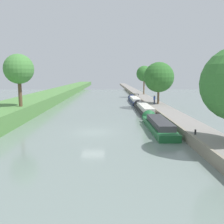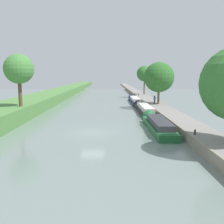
# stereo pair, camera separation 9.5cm
# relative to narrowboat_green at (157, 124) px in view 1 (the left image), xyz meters

# --- Properties ---
(ground_plane) EXTENTS (160.00, 160.00, 0.00)m
(ground_plane) POSITION_rel_narrowboat_green_xyz_m (-7.39, -1.73, -0.55)
(ground_plane) COLOR slate
(right_towpath) EXTENTS (3.02, 260.00, 0.98)m
(right_towpath) POSITION_rel_narrowboat_green_xyz_m (3.25, -1.73, -0.06)
(right_towpath) COLOR gray
(right_towpath) RESTS_ON ground_plane
(stone_quay) EXTENTS (0.25, 260.00, 1.03)m
(stone_quay) POSITION_rel_narrowboat_green_xyz_m (1.62, -1.73, -0.04)
(stone_quay) COLOR gray
(stone_quay) RESTS_ON ground_plane
(narrowboat_green) EXTENTS (2.09, 12.18, 1.99)m
(narrowboat_green) POSITION_rel_narrowboat_green_xyz_m (0.00, 0.00, 0.00)
(narrowboat_green) COLOR #1E6033
(narrowboat_green) RESTS_ON ground_plane
(narrowboat_black) EXTENTS (1.90, 15.54, 1.90)m
(narrowboat_black) POSITION_rel_narrowboat_green_xyz_m (0.33, 13.47, -0.01)
(narrowboat_black) COLOR black
(narrowboat_black) RESTS_ON ground_plane
(narrowboat_navy) EXTENTS (1.97, 14.23, 1.87)m
(narrowboat_navy) POSITION_rel_narrowboat_green_xyz_m (0.32, 28.60, -0.06)
(narrowboat_navy) COLOR #141E42
(narrowboat_navy) RESTS_ON ground_plane
(tree_rightbank_midnear) EXTENTS (5.43, 5.43, 7.55)m
(tree_rightbank_midnear) POSITION_rel_narrowboat_green_xyz_m (3.43, 16.58, 5.25)
(tree_rightbank_midnear) COLOR brown
(tree_rightbank_midnear) RESTS_ON right_towpath
(tree_rightbank_midfar) EXTENTS (4.21, 4.21, 7.71)m
(tree_rightbank_midfar) POSITION_rel_narrowboat_green_xyz_m (4.00, 38.94, 6.00)
(tree_rightbank_midfar) COLOR brown
(tree_rightbank_midfar) RESTS_ON right_towpath
(tree_leftbank_downstream) EXTENTS (3.94, 3.94, 6.97)m
(tree_leftbank_downstream) POSITION_rel_narrowboat_green_xyz_m (-17.55, 5.09, 6.42)
(tree_leftbank_downstream) COLOR brown
(tree_leftbank_downstream) RESTS_ON left_grassy_bank
(person_walking) EXTENTS (0.34, 0.34, 1.66)m
(person_walking) POSITION_rel_narrowboat_green_xyz_m (2.57, 15.71, 1.30)
(person_walking) COLOR #282D42
(person_walking) RESTS_ON right_towpath
(mooring_bollard_near) EXTENTS (0.16, 0.16, 0.45)m
(mooring_bollard_near) POSITION_rel_narrowboat_green_xyz_m (2.04, -6.87, 0.65)
(mooring_bollard_near) COLOR black
(mooring_bollard_near) RESTS_ON right_towpath
(mooring_bollard_far) EXTENTS (0.16, 0.16, 0.45)m
(mooring_bollard_far) POSITION_rel_narrowboat_green_xyz_m (2.04, 35.07, 0.65)
(mooring_bollard_far) COLOR black
(mooring_bollard_far) RESTS_ON right_towpath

